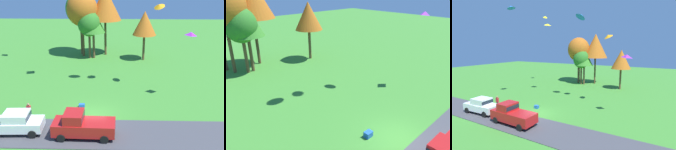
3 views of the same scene
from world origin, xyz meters
TOP-DOWN VIEW (x-y plane):
  - ground_plane at (0.00, 0.00)m, footprint 120.00×120.00m
  - pavement_strip at (0.00, -2.99)m, footprint 36.00×4.40m
  - car_sedan_mid_row at (-6.02, -3.02)m, footprint 4.48×2.11m
  - car_pickup_by_flagpole at (-0.57, -3.39)m, footprint 5.04×2.14m
  - person_on_lawn at (-5.64, -0.99)m, footprint 0.36×0.24m
  - tree_center_back at (-3.90, 21.10)m, footprint 4.77×4.77m
  - tree_far_right at (-3.45, 19.69)m, footprint 4.79×4.79m
  - tree_right_of_center at (-2.31, 18.64)m, footprint 3.48×3.48m
  - tree_far_left at (-1.68, 18.71)m, footprint 3.71×3.71m
  - tree_lone_near at (0.07, 20.73)m, footprint 5.14×5.14m
  - tree_left_of_center at (6.12, 17.88)m, footprint 3.56×3.56m
  - cooler_box at (-1.28, 1.59)m, footprint 0.56×0.40m
  - kite_delta_near_flag at (6.50, 6.66)m, footprint 1.63×1.63m
  - kite_diamond_low_drifter at (9.37, 3.91)m, footprint 0.96×0.75m

SIDE VIEW (x-z plane):
  - ground_plane at x=0.00m, z-range 0.00..0.00m
  - pavement_strip at x=0.00m, z-range 0.00..0.06m
  - cooler_box at x=-1.28m, z-range 0.00..0.40m
  - person_on_lawn at x=-5.64m, z-range 0.02..1.73m
  - car_sedan_mid_row at x=-6.02m, z-range 0.12..1.96m
  - car_pickup_by_flagpole at x=-0.57m, z-range 0.04..2.18m
  - tree_right_of_center at x=-2.31m, z-range 1.72..9.08m
  - tree_left_of_center at x=6.12m, z-range 1.93..9.44m
  - tree_far_left at x=-1.68m, z-range 2.02..9.85m
  - kite_diamond_low_drifter at x=9.37m, z-range 6.79..7.24m
  - tree_center_back at x=-3.90m, z-range 2.38..12.46m
  - tree_far_right at x=-3.45m, z-range 2.39..12.51m
  - tree_lone_near at x=0.07m, z-range 2.83..13.67m
  - kite_delta_near_flag at x=6.50m, z-range 9.00..9.80m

